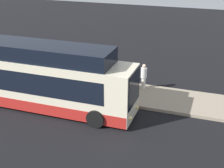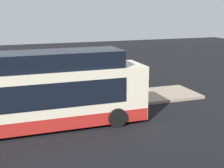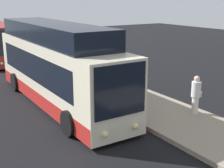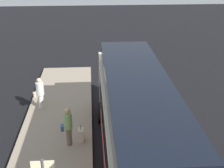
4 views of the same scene
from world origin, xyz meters
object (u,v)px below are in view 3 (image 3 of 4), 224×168
object	(u,v)px
bus_lead	(57,68)
sign_post	(89,59)
passenger_waiting	(196,94)
suitcase	(113,96)
passenger_boarding	(119,80)

from	to	relation	value
bus_lead	sign_post	world-z (taller)	bus_lead
passenger_waiting	suitcase	xyz separation A→B (m)	(-3.45, -2.29, -0.66)
bus_lead	passenger_waiting	distance (m)	7.02
sign_post	bus_lead	bearing A→B (deg)	-52.57
passenger_boarding	sign_post	world-z (taller)	sign_post
suitcase	passenger_waiting	bearing A→B (deg)	33.61
passenger_waiting	suitcase	world-z (taller)	passenger_waiting
bus_lead	passenger_boarding	world-z (taller)	bus_lead
passenger_waiting	passenger_boarding	bearing A→B (deg)	-174.85
sign_post	passenger_boarding	bearing A→B (deg)	-6.62
passenger_boarding	suitcase	world-z (taller)	passenger_boarding
suitcase	sign_post	distance (m)	4.61
bus_lead	passenger_boarding	size ratio (longest dim) A/B	6.31
passenger_boarding	passenger_waiting	distance (m)	4.09
suitcase	sign_post	xyz separation A→B (m)	(-4.35, 1.01, 1.14)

